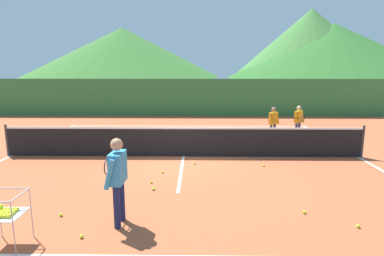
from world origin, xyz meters
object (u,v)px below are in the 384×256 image
(tennis_ball_1, at_px, (153,189))
(tennis_ball_7, at_px, (195,163))
(ball_cart, at_px, (4,213))
(tennis_ball_3, at_px, (264,166))
(tennis_ball_0, at_px, (304,212))
(tennis_net, at_px, (183,142))
(tennis_ball_4, at_px, (151,182))
(tennis_ball_5, at_px, (61,215))
(tennis_ball_8, at_px, (82,236))
(student_0, at_px, (273,120))
(tennis_ball_6, at_px, (163,172))
(instructor, at_px, (117,173))
(tennis_ball_2, at_px, (358,226))
(student_1, at_px, (299,119))

(tennis_ball_1, relative_size, tennis_ball_7, 1.00)
(ball_cart, xyz_separation_m, tennis_ball_3, (5.12, 4.33, -0.55))
(tennis_ball_0, distance_m, tennis_ball_7, 3.97)
(tennis_net, bearing_deg, tennis_ball_0, -57.72)
(tennis_ball_0, height_order, tennis_ball_4, same)
(tennis_ball_5, relative_size, tennis_ball_8, 1.00)
(ball_cart, height_order, tennis_ball_0, ball_cart)
(student_0, relative_size, tennis_ball_6, 19.50)
(tennis_ball_3, bearing_deg, student_0, 73.18)
(instructor, xyz_separation_m, tennis_ball_0, (3.63, 0.47, -0.96))
(tennis_ball_1, height_order, tennis_ball_5, same)
(tennis_ball_0, height_order, tennis_ball_2, same)
(tennis_net, xyz_separation_m, tennis_ball_6, (-0.50, -1.68, -0.47))
(instructor, height_order, tennis_ball_3, instructor)
(tennis_net, xyz_separation_m, student_1, (4.58, 2.79, 0.30))
(tennis_ball_5, bearing_deg, student_1, 46.22)
(tennis_ball_1, relative_size, tennis_ball_5, 1.00)
(tennis_ball_6, bearing_deg, tennis_ball_5, -123.37)
(instructor, bearing_deg, student_1, 52.90)
(tennis_ball_7, bearing_deg, tennis_ball_1, -115.12)
(ball_cart, bearing_deg, student_0, 51.77)
(instructor, xyz_separation_m, tennis_ball_6, (0.51, 2.92, -0.96))
(student_1, xyz_separation_m, tennis_ball_6, (-5.08, -4.47, -0.77))
(tennis_ball_1, bearing_deg, tennis_ball_0, -20.45)
(tennis_ball_7, bearing_deg, tennis_ball_5, -127.10)
(tennis_ball_4, bearing_deg, tennis_ball_1, -75.84)
(instructor, xyz_separation_m, tennis_ball_2, (4.43, -0.10, -0.96))
(tennis_ball_7, xyz_separation_m, tennis_ball_8, (-1.93, -4.29, 0.00))
(tennis_ball_5, relative_size, tennis_ball_6, 1.00)
(tennis_net, distance_m, student_1, 5.37)
(ball_cart, relative_size, tennis_ball_1, 13.22)
(student_1, height_order, tennis_ball_3, student_1)
(tennis_ball_5, bearing_deg, tennis_ball_1, 40.12)
(student_0, xyz_separation_m, tennis_ball_1, (-4.07, -5.39, -0.76))
(instructor, distance_m, tennis_ball_5, 1.59)
(tennis_net, relative_size, student_1, 8.74)
(tennis_ball_1, distance_m, tennis_ball_5, 2.16)
(student_1, bearing_deg, student_0, -162.82)
(tennis_ball_3, xyz_separation_m, tennis_ball_8, (-3.97, -4.09, 0.00))
(ball_cart, height_order, tennis_ball_3, ball_cart)
(tennis_ball_1, distance_m, tennis_ball_6, 1.26)
(tennis_ball_3, height_order, tennis_ball_5, same)
(tennis_ball_0, bearing_deg, student_0, 82.55)
(student_0, distance_m, student_1, 1.15)
(tennis_ball_4, distance_m, tennis_ball_5, 2.41)
(student_0, xyz_separation_m, tennis_ball_3, (-1.06, -3.50, -0.76))
(instructor, distance_m, tennis_ball_4, 2.36)
(student_0, height_order, tennis_ball_3, student_0)
(student_0, xyz_separation_m, tennis_ball_2, (-0.06, -7.15, -0.76))
(tennis_net, distance_m, tennis_ball_7, 1.05)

